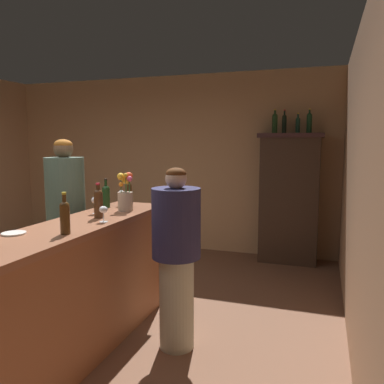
{
  "coord_description": "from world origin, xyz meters",
  "views": [
    {
      "loc": [
        2.46,
        -2.59,
        1.69
      ],
      "look_at": [
        1.45,
        0.37,
        1.3
      ],
      "focal_mm": 36.35,
      "sensor_mm": 36.0,
      "label": 1
    }
  ],
  "objects_px": {
    "wine_glass_rear": "(96,201)",
    "patron_redhead": "(66,218)",
    "wine_bottle_malbec": "(129,194)",
    "display_bottle_midright": "(309,122)",
    "display_bottle_midleft": "(284,123)",
    "wine_bottle_riesling": "(65,216)",
    "wine_glass_front": "(103,210)",
    "display_bottle_center": "(298,124)",
    "bar_counter": "(72,292)",
    "bartender": "(176,253)",
    "display_cabinet": "(289,196)",
    "flower_arrangement": "(126,194)",
    "display_bottle_left": "(275,122)",
    "wine_bottle_chardonnay": "(106,195)",
    "wine_glass_mid": "(121,195)",
    "wine_bottle_pinot": "(98,202)",
    "cheese_plate": "(14,233)"
  },
  "relations": [
    {
      "from": "bar_counter",
      "to": "wine_bottle_pinot",
      "type": "xyz_separation_m",
      "value": [
        0.04,
        0.34,
        0.67
      ]
    },
    {
      "from": "wine_glass_rear",
      "to": "patron_redhead",
      "type": "height_order",
      "value": "patron_redhead"
    },
    {
      "from": "wine_bottle_malbec",
      "to": "display_bottle_midleft",
      "type": "relative_size",
      "value": 1.01
    },
    {
      "from": "display_bottle_left",
      "to": "display_bottle_midright",
      "type": "height_order",
      "value": "display_bottle_left"
    },
    {
      "from": "display_cabinet",
      "to": "flower_arrangement",
      "type": "bearing_deg",
      "value": -118.31
    },
    {
      "from": "wine_glass_rear",
      "to": "display_bottle_left",
      "type": "relative_size",
      "value": 0.46
    },
    {
      "from": "bar_counter",
      "to": "wine_bottle_chardonnay",
      "type": "xyz_separation_m",
      "value": [
        -0.17,
        0.82,
        0.65
      ]
    },
    {
      "from": "bar_counter",
      "to": "display_cabinet",
      "type": "xyz_separation_m",
      "value": [
        1.38,
        3.12,
        0.41
      ]
    },
    {
      "from": "flower_arrangement",
      "to": "bartender",
      "type": "relative_size",
      "value": 0.24
    },
    {
      "from": "wine_bottle_chardonnay",
      "to": "flower_arrangement",
      "type": "bearing_deg",
      "value": -19.16
    },
    {
      "from": "wine_bottle_pinot",
      "to": "wine_glass_rear",
      "type": "relative_size",
      "value": 1.93
    },
    {
      "from": "bar_counter",
      "to": "wine_glass_front",
      "type": "xyz_separation_m",
      "value": [
        0.18,
        0.2,
        0.62
      ]
    },
    {
      "from": "wine_bottle_chardonnay",
      "to": "display_bottle_center",
      "type": "relative_size",
      "value": 1.04
    },
    {
      "from": "wine_glass_rear",
      "to": "cheese_plate",
      "type": "bearing_deg",
      "value": -96.52
    },
    {
      "from": "wine_bottle_pinot",
      "to": "wine_glass_rear",
      "type": "height_order",
      "value": "wine_bottle_pinot"
    },
    {
      "from": "display_bottle_midleft",
      "to": "wine_bottle_riesling",
      "type": "bearing_deg",
      "value": -108.58
    },
    {
      "from": "display_bottle_midleft",
      "to": "display_bottle_midright",
      "type": "bearing_deg",
      "value": -0.0
    },
    {
      "from": "patron_redhead",
      "to": "wine_glass_mid",
      "type": "bearing_deg",
      "value": 58.53
    },
    {
      "from": "wine_bottle_riesling",
      "to": "wine_bottle_malbec",
      "type": "distance_m",
      "value": 1.11
    },
    {
      "from": "flower_arrangement",
      "to": "display_bottle_left",
      "type": "bearing_deg",
      "value": 66.1
    },
    {
      "from": "flower_arrangement",
      "to": "patron_redhead",
      "type": "xyz_separation_m",
      "value": [
        -0.71,
        0.06,
        -0.28
      ]
    },
    {
      "from": "display_bottle_midleft",
      "to": "patron_redhead",
      "type": "distance_m",
      "value": 3.18
    },
    {
      "from": "cheese_plate",
      "to": "patron_redhead",
      "type": "distance_m",
      "value": 1.24
    },
    {
      "from": "display_cabinet",
      "to": "wine_bottle_riesling",
      "type": "relative_size",
      "value": 6.24
    },
    {
      "from": "wine_glass_rear",
      "to": "wine_bottle_malbec",
      "type": "bearing_deg",
      "value": 68.39
    },
    {
      "from": "wine_bottle_riesling",
      "to": "wine_bottle_chardonnay",
      "type": "bearing_deg",
      "value": 106.78
    },
    {
      "from": "wine_bottle_riesling",
      "to": "display_bottle_midright",
      "type": "height_order",
      "value": "display_bottle_midright"
    },
    {
      "from": "wine_bottle_malbec",
      "to": "display_bottle_midright",
      "type": "distance_m",
      "value": 2.86
    },
    {
      "from": "wine_bottle_chardonnay",
      "to": "wine_glass_front",
      "type": "height_order",
      "value": "wine_bottle_chardonnay"
    },
    {
      "from": "wine_bottle_malbec",
      "to": "display_bottle_center",
      "type": "bearing_deg",
      "value": 58.03
    },
    {
      "from": "display_bottle_midright",
      "to": "display_bottle_left",
      "type": "bearing_deg",
      "value": 180.0
    },
    {
      "from": "display_bottle_midleft",
      "to": "patron_redhead",
      "type": "relative_size",
      "value": 0.19
    },
    {
      "from": "display_bottle_midleft",
      "to": "display_cabinet",
      "type": "bearing_deg",
      "value": -0.0
    },
    {
      "from": "wine_glass_mid",
      "to": "display_bottle_left",
      "type": "height_order",
      "value": "display_bottle_left"
    },
    {
      "from": "wine_bottle_riesling",
      "to": "patron_redhead",
      "type": "bearing_deg",
      "value": 126.65
    },
    {
      "from": "wine_bottle_riesling",
      "to": "display_bottle_left",
      "type": "bearing_deg",
      "value": 73.42
    },
    {
      "from": "wine_bottle_malbec",
      "to": "display_bottle_midleft",
      "type": "bearing_deg",
      "value": 61.48
    },
    {
      "from": "wine_glass_front",
      "to": "display_bottle_left",
      "type": "relative_size",
      "value": 0.39
    },
    {
      "from": "display_bottle_midleft",
      "to": "display_bottle_center",
      "type": "distance_m",
      "value": 0.18
    },
    {
      "from": "wine_glass_mid",
      "to": "bartender",
      "type": "height_order",
      "value": "bartender"
    },
    {
      "from": "display_bottle_center",
      "to": "bartender",
      "type": "height_order",
      "value": "display_bottle_center"
    },
    {
      "from": "display_bottle_midleft",
      "to": "display_bottle_center",
      "type": "xyz_separation_m",
      "value": [
        0.18,
        -0.0,
        -0.02
      ]
    },
    {
      "from": "wine_bottle_pinot",
      "to": "flower_arrangement",
      "type": "distance_m",
      "value": 0.39
    },
    {
      "from": "wine_bottle_malbec",
      "to": "flower_arrangement",
      "type": "xyz_separation_m",
      "value": [
        0.04,
        -0.13,
        0.02
      ]
    },
    {
      "from": "wine_glass_front",
      "to": "display_bottle_center",
      "type": "bearing_deg",
      "value": 66.24
    },
    {
      "from": "display_cabinet",
      "to": "display_bottle_midleft",
      "type": "relative_size",
      "value": 5.61
    },
    {
      "from": "wine_bottle_malbec",
      "to": "display_bottle_midleft",
      "type": "distance_m",
      "value": 2.69
    },
    {
      "from": "bartender",
      "to": "display_bottle_midright",
      "type": "bearing_deg",
      "value": -94.9
    },
    {
      "from": "display_bottle_midleft",
      "to": "display_bottle_midright",
      "type": "xyz_separation_m",
      "value": [
        0.33,
        -0.0,
        0.01
      ]
    },
    {
      "from": "wine_glass_mid",
      "to": "flower_arrangement",
      "type": "height_order",
      "value": "flower_arrangement"
    }
  ]
}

